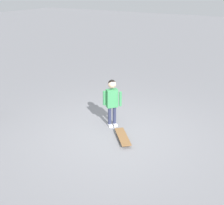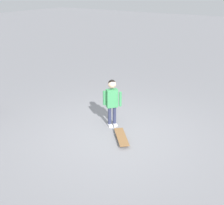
# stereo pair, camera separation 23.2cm
# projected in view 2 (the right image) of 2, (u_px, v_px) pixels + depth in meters

# --- Properties ---
(ground_plane) EXTENTS (50.00, 50.00, 0.00)m
(ground_plane) POSITION_uv_depth(u_px,v_px,m) (115.00, 135.00, 6.07)
(ground_plane) COLOR gray
(child_person) EXTENTS (0.38, 0.28, 1.06)m
(child_person) POSITION_uv_depth(u_px,v_px,m) (112.00, 98.00, 6.24)
(child_person) COLOR #2D3351
(child_person) RESTS_ON ground
(skateboard) EXTENTS (0.64, 0.68, 0.07)m
(skateboard) POSITION_uv_depth(u_px,v_px,m) (121.00, 137.00, 5.88)
(skateboard) COLOR olive
(skateboard) RESTS_ON ground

